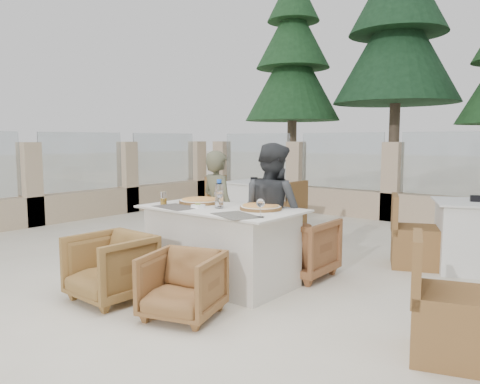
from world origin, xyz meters
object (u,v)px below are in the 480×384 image
Objects in this scene: wine_glass_centre at (218,197)px; diner_right at (272,212)px; armchair_far_left at (231,239)px; pizza_right at (261,207)px; dining_table at (221,245)px; pizza_left at (200,200)px; beer_glass_left at (164,198)px; bg_table_a at (254,205)px; water_bottle at (219,194)px; olive_dish at (198,206)px; armchair_far_right at (300,246)px; beer_glass_right at (257,199)px; diner_left at (218,210)px; bg_table_b at (473,236)px; wine_glass_corner at (261,207)px; armchair_near_right at (183,285)px; armchair_near_left at (111,267)px.

wine_glass_centre is 0.57m from diner_right.
pizza_right is at bearing 135.42° from armchair_far_left.
pizza_left is at bearing 164.37° from dining_table.
beer_glass_left reaches higher than pizza_left.
wine_glass_centre is 2.89m from bg_table_a.
water_bottle is 2.14× the size of beer_glass_left.
pizza_right is 0.63m from olive_dish.
bg_table_a reaches higher than armchair_far_right.
diner_left is (-0.62, 0.11, -0.18)m from beer_glass_right.
bg_table_a is at bearing 120.23° from water_bottle.
pizza_left is at bearing -162.71° from beer_glass_right.
bg_table_a is (-1.83, 2.13, -0.32)m from diner_right.
water_bottle is 0.41× the size of armchair_far_right.
wine_glass_centre is 2.86m from bg_table_b.
armchair_far_left is at bearing 122.58° from dining_table.
diner_right is at bearing 149.16° from armchair_far_left.
pizza_right is 0.59× the size of armchair_far_right.
water_bottle is 0.58m from diner_right.
wine_glass_centre and wine_glass_corner have the same top height.
diner_left is at bearing 91.77° from pizza_left.
wine_glass_corner is at bearing 163.90° from diner_left.
armchair_near_right is at bearing 135.29° from diner_left.
pizza_left is 3.15× the size of beer_glass_right.
bg_table_a is at bearing 107.69° from beer_glass_left.
water_bottle is (-0.38, -0.18, 0.12)m from pizza_right.
dining_table and bg_table_b have the same top height.
dining_table is 0.64m from diner_left.
water_bottle reaches higher than dining_table.
armchair_far_left is 1.06× the size of armchair_near_right.
diner_left reaches higher than armchair_near_left.
dining_table is 8.70× the size of wine_glass_corner.
diner_left reaches higher than pizza_right.
diner_right is (0.76, -0.26, 0.42)m from armchair_far_left.
water_bottle is at bearing -122.33° from beer_glass_right.
olive_dish is 0.08× the size of diner_right.
water_bottle is at bearing 15.77° from beer_glass_left.
diner_right is at bearing 72.98° from armchair_near_right.
diner_right reaches higher than pizza_left.
olive_dish is 0.08× the size of diner_left.
bg_table_a is (-1.84, 3.42, 0.11)m from armchair_near_right.
bg_table_b is (1.87, 2.11, -0.53)m from water_bottle.
diner_right reaches higher than olive_dish.
beer_glass_right is at bearing 56.22° from armchair_far_right.
armchair_far_right is at bearing 100.30° from wine_glass_corner.
diner_right reaches higher than beer_glass_left.
water_bottle is at bearing -155.24° from pizza_right.
armchair_far_right is at bearing -103.54° from diner_right.
wine_glass_corner is (0.65, -0.23, 0.48)m from dining_table.
dining_table is at bearing 42.54° from olive_dish.
beer_glass_right is at bearing 79.15° from armchair_near_right.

